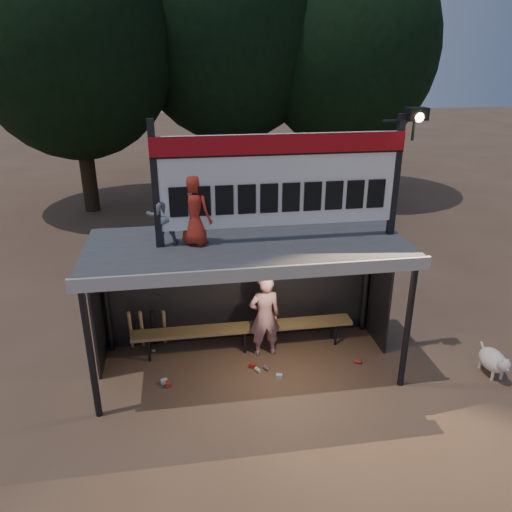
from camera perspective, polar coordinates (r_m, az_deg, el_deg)
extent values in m
plane|color=brown|center=(8.90, -0.89, -12.46)|extent=(80.00, 80.00, 0.00)
imported|color=silver|center=(8.82, 0.98, -6.88)|extent=(0.60, 0.42, 1.55)
imported|color=slate|center=(7.69, -10.71, 4.68)|extent=(0.53, 0.46, 0.95)
imported|color=#B22A1B|center=(7.60, -7.05, 5.29)|extent=(0.64, 0.62, 1.10)
cube|color=#3B3B3E|center=(7.83, -0.99, 1.25)|extent=(5.00, 2.00, 0.12)
cube|color=beige|center=(6.92, 0.20, -2.06)|extent=(5.10, 0.06, 0.20)
cylinder|color=black|center=(7.61, -18.42, -10.46)|extent=(0.10, 0.10, 2.20)
cylinder|color=black|center=(8.22, 16.95, -7.67)|extent=(0.10, 0.10, 2.20)
cylinder|color=black|center=(9.17, -16.83, -4.42)|extent=(0.10, 0.10, 2.20)
cylinder|color=black|center=(9.68, 12.51, -2.50)|extent=(0.10, 0.10, 2.20)
cube|color=black|center=(9.20, -1.82, -3.28)|extent=(5.00, 0.04, 2.20)
cube|color=black|center=(8.83, -17.78, -5.61)|extent=(0.04, 1.00, 2.20)
cube|color=black|center=(9.38, 13.94, -3.46)|extent=(0.04, 1.00, 2.20)
cylinder|color=black|center=(8.80, -1.90, 2.89)|extent=(5.00, 0.06, 0.06)
cube|color=black|center=(7.47, -11.45, 7.89)|extent=(0.10, 0.10, 1.90)
cube|color=black|center=(8.18, 15.68, 8.75)|extent=(0.10, 0.10, 1.90)
cube|color=white|center=(7.61, 2.73, 8.58)|extent=(3.80, 0.08, 1.40)
cube|color=#A50B12|center=(7.45, 2.89, 12.67)|extent=(3.80, 0.04, 0.28)
cube|color=black|center=(7.47, 2.88, 11.53)|extent=(3.80, 0.02, 0.03)
cube|color=black|center=(7.48, -8.86, 6.10)|extent=(0.27, 0.03, 0.45)
cube|color=black|center=(7.49, -6.24, 6.25)|extent=(0.27, 0.03, 0.45)
cube|color=black|center=(7.51, -3.64, 6.39)|extent=(0.27, 0.03, 0.45)
cube|color=black|center=(7.54, -1.05, 6.51)|extent=(0.27, 0.03, 0.45)
cube|color=black|center=(7.60, 1.51, 6.62)|extent=(0.27, 0.03, 0.45)
cube|color=black|center=(7.66, 4.03, 6.71)|extent=(0.27, 0.03, 0.45)
cube|color=black|center=(7.75, 6.50, 6.79)|extent=(0.27, 0.03, 0.45)
cube|color=black|center=(7.84, 8.91, 6.85)|extent=(0.27, 0.03, 0.45)
cube|color=black|center=(7.95, 11.27, 6.90)|extent=(0.27, 0.03, 0.45)
cube|color=black|center=(8.07, 13.55, 6.94)|extent=(0.27, 0.03, 0.45)
cylinder|color=black|center=(8.02, 15.99, 14.65)|extent=(0.50, 0.04, 0.04)
cylinder|color=black|center=(8.14, 17.52, 13.53)|extent=(0.04, 0.04, 0.30)
cube|color=black|center=(8.07, 17.89, 15.21)|extent=(0.30, 0.22, 0.18)
sphere|color=#FFD88C|center=(7.99, 18.14, 14.83)|extent=(0.14, 0.14, 0.14)
cube|color=olive|center=(9.12, -1.40, -8.18)|extent=(4.00, 0.35, 0.06)
cylinder|color=black|center=(9.10, -12.13, -10.45)|extent=(0.05, 0.05, 0.45)
cylinder|color=black|center=(9.30, -12.08, -9.66)|extent=(0.05, 0.05, 0.45)
cylinder|color=black|center=(9.13, -1.29, -9.78)|extent=(0.05, 0.05, 0.45)
cylinder|color=black|center=(9.33, -1.49, -9.00)|extent=(0.05, 0.05, 0.45)
cylinder|color=black|center=(9.47, 9.08, -8.81)|extent=(0.05, 0.05, 0.45)
cylinder|color=black|center=(9.66, 8.65, -8.09)|extent=(0.05, 0.05, 0.45)
cylinder|color=black|center=(17.79, -18.85, 10.76)|extent=(0.50, 0.50, 3.74)
ellipsoid|color=black|center=(17.50, -20.43, 22.52)|extent=(6.46, 6.46, 7.48)
cylinder|color=black|center=(19.08, -2.90, 13.28)|extent=(0.50, 0.50, 4.18)
ellipsoid|color=black|center=(18.88, -3.17, 25.62)|extent=(7.22, 7.22, 8.36)
cylinder|color=black|center=(19.02, 9.80, 11.96)|extent=(0.50, 0.50, 3.52)
ellipsoid|color=black|center=(18.73, 10.53, 22.35)|extent=(6.08, 6.08, 7.04)
ellipsoid|color=white|center=(9.45, 25.41, -10.68)|extent=(0.36, 0.58, 0.36)
sphere|color=#F0E5D0|center=(9.22, 26.45, -11.09)|extent=(0.22, 0.22, 0.22)
cone|color=beige|center=(9.16, 26.78, -11.51)|extent=(0.10, 0.10, 0.10)
cone|color=beige|center=(9.13, 26.37, -10.68)|extent=(0.06, 0.06, 0.07)
cone|color=beige|center=(9.18, 26.89, -10.57)|extent=(0.06, 0.06, 0.07)
cylinder|color=beige|center=(9.38, 25.41, -12.25)|extent=(0.05, 0.05, 0.18)
cylinder|color=beige|center=(9.47, 26.24, -12.07)|extent=(0.05, 0.05, 0.18)
cylinder|color=beige|center=(9.62, 24.25, -11.11)|extent=(0.05, 0.05, 0.18)
cylinder|color=beige|center=(9.71, 25.06, -10.96)|extent=(0.05, 0.05, 0.18)
cylinder|color=beige|center=(9.62, 24.52, -9.41)|extent=(0.04, 0.16, 0.14)
cylinder|color=#A4804C|center=(9.36, -14.14, -8.20)|extent=(0.08, 0.27, 0.84)
cylinder|color=#A17F4B|center=(9.34, -12.91, -8.14)|extent=(0.08, 0.30, 0.83)
cylinder|color=black|center=(9.32, -11.67, -8.08)|extent=(0.07, 0.32, 0.83)
cylinder|color=#986B47|center=(9.31, -10.43, -8.02)|extent=(0.09, 0.36, 0.82)
cube|color=#B12B1E|center=(8.53, -9.98, -14.25)|extent=(0.08, 0.11, 0.08)
cylinder|color=#BABBC0|center=(9.43, -11.78, -10.54)|extent=(0.13, 0.08, 0.07)
cube|color=beige|center=(8.61, -10.46, -13.89)|extent=(0.12, 0.10, 0.08)
cylinder|color=#AE211D|center=(9.12, 11.53, -11.73)|extent=(0.14, 0.12, 0.07)
cube|color=silver|center=(8.59, 2.66, -13.59)|extent=(0.12, 0.10, 0.08)
cylinder|color=silver|center=(8.74, 0.21, -12.89)|extent=(0.12, 0.14, 0.07)
cube|color=#A7201C|center=(8.83, -0.41, -12.44)|extent=(0.12, 0.11, 0.08)
cylinder|color=#ABABB0|center=(8.79, 1.22, -12.67)|extent=(0.12, 0.14, 0.07)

